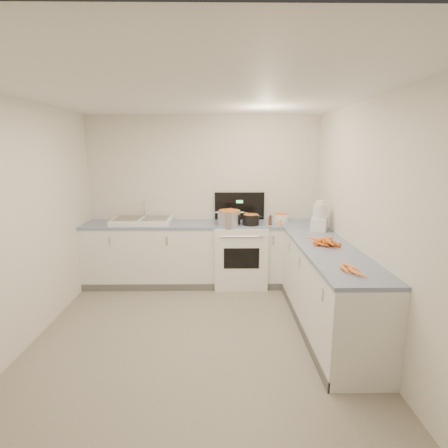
{
  "coord_description": "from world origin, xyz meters",
  "views": [
    {
      "loc": [
        0.24,
        -3.35,
        2.0
      ],
      "look_at": [
        0.3,
        1.1,
        1.05
      ],
      "focal_mm": 28.0,
      "sensor_mm": 36.0,
      "label": 1
    }
  ],
  "objects_px": {
    "black_pot": "(251,220)",
    "extract_bottle": "(270,221)",
    "sink": "(142,221)",
    "steel_pot": "(229,219)",
    "mixing_bowl": "(280,218)",
    "spice_jar": "(280,223)",
    "food_processor": "(320,218)",
    "stove": "(240,253)"
  },
  "relations": [
    {
      "from": "black_pot",
      "to": "extract_bottle",
      "type": "relative_size",
      "value": 1.99
    },
    {
      "from": "sink",
      "to": "steel_pot",
      "type": "relative_size",
      "value": 2.67
    },
    {
      "from": "steel_pot",
      "to": "mixing_bowl",
      "type": "relative_size",
      "value": 1.28
    },
    {
      "from": "steel_pot",
      "to": "mixing_bowl",
      "type": "distance_m",
      "value": 0.82
    },
    {
      "from": "mixing_bowl",
      "to": "spice_jar",
      "type": "bearing_deg",
      "value": -100.93
    },
    {
      "from": "mixing_bowl",
      "to": "food_processor",
      "type": "distance_m",
      "value": 0.74
    },
    {
      "from": "sink",
      "to": "black_pot",
      "type": "distance_m",
      "value": 1.6
    },
    {
      "from": "mixing_bowl",
      "to": "extract_bottle",
      "type": "bearing_deg",
      "value": -128.42
    },
    {
      "from": "sink",
      "to": "mixing_bowl",
      "type": "relative_size",
      "value": 3.42
    },
    {
      "from": "steel_pot",
      "to": "stove",
      "type": "bearing_deg",
      "value": 42.45
    },
    {
      "from": "black_pot",
      "to": "stove",
      "type": "bearing_deg",
      "value": 137.17
    },
    {
      "from": "extract_bottle",
      "to": "food_processor",
      "type": "distance_m",
      "value": 0.71
    },
    {
      "from": "black_pot",
      "to": "sink",
      "type": "bearing_deg",
      "value": 174.74
    },
    {
      "from": "mixing_bowl",
      "to": "steel_pot",
      "type": "bearing_deg",
      "value": -161.92
    },
    {
      "from": "black_pot",
      "to": "extract_bottle",
      "type": "bearing_deg",
      "value": -1.53
    },
    {
      "from": "mixing_bowl",
      "to": "extract_bottle",
      "type": "distance_m",
      "value": 0.3
    },
    {
      "from": "steel_pot",
      "to": "sink",
      "type": "bearing_deg",
      "value": 172.32
    },
    {
      "from": "stove",
      "to": "black_pot",
      "type": "xyz_separation_m",
      "value": [
        0.14,
        -0.13,
        0.53
      ]
    },
    {
      "from": "steel_pot",
      "to": "extract_bottle",
      "type": "distance_m",
      "value": 0.59
    },
    {
      "from": "stove",
      "to": "food_processor",
      "type": "relative_size",
      "value": 3.38
    },
    {
      "from": "sink",
      "to": "steel_pot",
      "type": "distance_m",
      "value": 1.29
    },
    {
      "from": "mixing_bowl",
      "to": "extract_bottle",
      "type": "xyz_separation_m",
      "value": [
        -0.19,
        -0.23,
        0.0
      ]
    },
    {
      "from": "mixing_bowl",
      "to": "spice_jar",
      "type": "distance_m",
      "value": 0.34
    },
    {
      "from": "sink",
      "to": "extract_bottle",
      "type": "xyz_separation_m",
      "value": [
        1.87,
        -0.15,
        0.02
      ]
    },
    {
      "from": "steel_pot",
      "to": "extract_bottle",
      "type": "bearing_deg",
      "value": 1.81
    },
    {
      "from": "sink",
      "to": "spice_jar",
      "type": "distance_m",
      "value": 2.01
    },
    {
      "from": "steel_pot",
      "to": "black_pot",
      "type": "relative_size",
      "value": 1.35
    },
    {
      "from": "steel_pot",
      "to": "extract_bottle",
      "type": "relative_size",
      "value": 2.69
    },
    {
      "from": "spice_jar",
      "to": "food_processor",
      "type": "bearing_deg",
      "value": -28.39
    },
    {
      "from": "steel_pot",
      "to": "black_pot",
      "type": "bearing_deg",
      "value": 4.77
    },
    {
      "from": "sink",
      "to": "mixing_bowl",
      "type": "distance_m",
      "value": 2.06
    },
    {
      "from": "stove",
      "to": "food_processor",
      "type": "xyz_separation_m",
      "value": [
        1.02,
        -0.5,
        0.64
      ]
    },
    {
      "from": "steel_pot",
      "to": "black_pot",
      "type": "distance_m",
      "value": 0.32
    },
    {
      "from": "black_pot",
      "to": "spice_jar",
      "type": "height_order",
      "value": "black_pot"
    },
    {
      "from": "food_processor",
      "to": "extract_bottle",
      "type": "bearing_deg",
      "value": 149.07
    },
    {
      "from": "food_processor",
      "to": "sink",
      "type": "bearing_deg",
      "value": 168.22
    },
    {
      "from": "steel_pot",
      "to": "food_processor",
      "type": "relative_size",
      "value": 0.8
    },
    {
      "from": "sink",
      "to": "black_pot",
      "type": "height_order",
      "value": "sink"
    },
    {
      "from": "mixing_bowl",
      "to": "food_processor",
      "type": "relative_size",
      "value": 0.63
    },
    {
      "from": "sink",
      "to": "food_processor",
      "type": "bearing_deg",
      "value": -11.78
    },
    {
      "from": "steel_pot",
      "to": "mixing_bowl",
      "type": "height_order",
      "value": "steel_pot"
    },
    {
      "from": "black_pot",
      "to": "spice_jar",
      "type": "relative_size",
      "value": 2.44
    }
  ]
}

